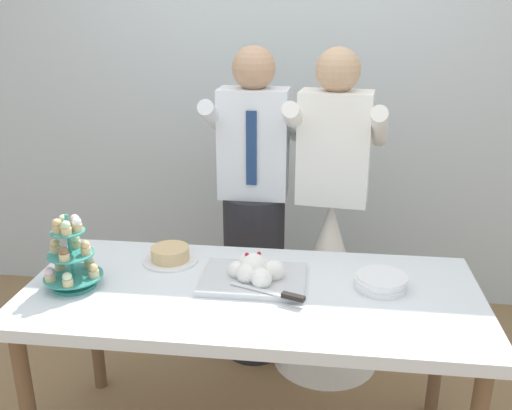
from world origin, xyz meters
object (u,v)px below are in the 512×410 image
object	(u,v)px
main_cake_tray	(254,273)
plate_stack	(381,282)
round_cake	(170,255)
person_bride	(329,263)
dessert_table	(251,306)
person_groom	(254,227)
cupcake_stand	(71,257)

from	to	relation	value
main_cake_tray	plate_stack	bearing A→B (deg)	1.25
round_cake	person_bride	world-z (taller)	person_bride
dessert_table	person_groom	world-z (taller)	person_groom
person_bride	cupcake_stand	bearing A→B (deg)	-143.55
person_groom	person_bride	world-z (taller)	same
cupcake_stand	plate_stack	distance (m)	1.22
dessert_table	cupcake_stand	world-z (taller)	cupcake_stand
person_groom	person_bride	bearing A→B (deg)	-6.11
dessert_table	main_cake_tray	world-z (taller)	main_cake_tray
plate_stack	round_cake	xyz separation A→B (m)	(-0.89, 0.14, 0.00)
dessert_table	person_groom	xyz separation A→B (m)	(-0.08, 0.73, 0.05)
cupcake_stand	person_bride	xyz separation A→B (m)	(1.02, 0.75, -0.32)
main_cake_tray	plate_stack	distance (m)	0.50
dessert_table	plate_stack	xyz separation A→B (m)	(0.51, 0.07, 0.10)
dessert_table	round_cake	world-z (taller)	round_cake
dessert_table	person_bride	world-z (taller)	person_bride
main_cake_tray	person_groom	bearing A→B (deg)	97.41
dessert_table	main_cake_tray	distance (m)	0.13
cupcake_stand	plate_stack	xyz separation A→B (m)	(1.21, 0.13, -0.10)
cupcake_stand	dessert_table	bearing A→B (deg)	5.01
dessert_table	round_cake	size ratio (longest dim) A/B	7.50
main_cake_tray	person_bride	xyz separation A→B (m)	(0.31, 0.63, -0.23)
plate_stack	round_cake	world-z (taller)	round_cake
plate_stack	person_groom	bearing A→B (deg)	131.76
main_cake_tray	person_bride	distance (m)	0.74
person_groom	dessert_table	bearing A→B (deg)	-83.56
plate_stack	person_bride	xyz separation A→B (m)	(-0.19, 0.62, -0.22)
round_cake	person_bride	xyz separation A→B (m)	(0.70, 0.48, -0.22)
cupcake_stand	main_cake_tray	size ratio (longest dim) A/B	0.71
plate_stack	person_bride	bearing A→B (deg)	107.44
main_cake_tray	person_groom	xyz separation A→B (m)	(-0.09, 0.67, -0.07)
round_cake	person_bride	size ratio (longest dim) A/B	0.14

